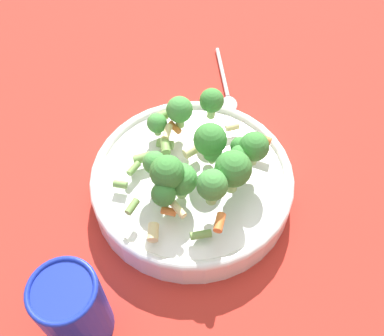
% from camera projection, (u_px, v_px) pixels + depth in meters
% --- Properties ---
extents(ground_plane, '(3.00, 3.00, 0.00)m').
position_uv_depth(ground_plane, '(192.00, 192.00, 0.65)').
color(ground_plane, '#B72D23').
extents(bowl, '(0.28, 0.28, 0.05)m').
position_uv_depth(bowl, '(192.00, 182.00, 0.63)').
color(bowl, white).
rests_on(bowl, ground_plane).
extents(pasta_salad, '(0.22, 0.23, 0.08)m').
position_uv_depth(pasta_salad, '(202.00, 155.00, 0.58)').
color(pasta_salad, '#8CB766').
rests_on(pasta_salad, bowl).
extents(cup, '(0.07, 0.07, 0.12)m').
position_uv_depth(cup, '(73.00, 308.00, 0.49)').
color(cup, '#192DAD').
rests_on(cup, ground_plane).
extents(spoon, '(0.15, 0.08, 0.01)m').
position_uv_depth(spoon, '(227.00, 91.00, 0.77)').
color(spoon, silver).
rests_on(spoon, ground_plane).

